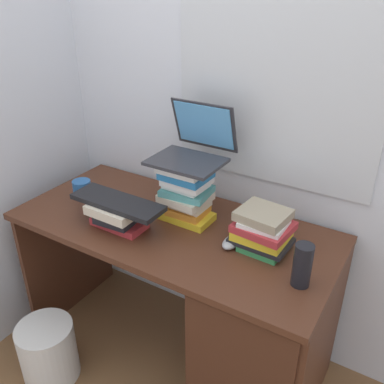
% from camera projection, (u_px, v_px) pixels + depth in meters
% --- Properties ---
extents(ground_plane, '(6.00, 6.00, 0.00)m').
position_uv_depth(ground_plane, '(176.00, 349.00, 2.22)').
color(ground_plane, brown).
extents(wall_back, '(6.00, 0.06, 2.60)m').
position_uv_depth(wall_back, '(217.00, 87.00, 1.90)').
color(wall_back, silver).
rests_on(wall_back, ground).
extents(wall_left, '(0.05, 6.00, 2.60)m').
position_uv_depth(wall_left, '(21.00, 80.00, 2.01)').
color(wall_left, silver).
rests_on(wall_left, ground).
extents(desk, '(1.44, 0.66, 0.77)m').
position_uv_depth(desk, '(241.00, 319.00, 1.84)').
color(desk, '#4C2819').
rests_on(desk, ground).
extents(book_stack_tall, '(0.24, 0.19, 0.27)m').
position_uv_depth(book_stack_tall, '(186.00, 191.00, 1.84)').
color(book_stack_tall, yellow).
rests_on(book_stack_tall, desk).
extents(book_stack_keyboard_riser, '(0.24, 0.19, 0.11)m').
position_uv_depth(book_stack_keyboard_riser, '(118.00, 214.00, 1.82)').
color(book_stack_keyboard_riser, '#B22D33').
rests_on(book_stack_keyboard_riser, desk).
extents(book_stack_side, '(0.24, 0.21, 0.17)m').
position_uv_depth(book_stack_side, '(263.00, 230.00, 1.67)').
color(book_stack_side, '#338C4C').
rests_on(book_stack_side, desk).
extents(laptop, '(0.30, 0.30, 0.23)m').
position_uv_depth(laptop, '(194.00, 146.00, 1.80)').
color(laptop, '#2D2D33').
rests_on(laptop, book_stack_tall).
extents(keyboard, '(0.42, 0.14, 0.02)m').
position_uv_depth(keyboard, '(117.00, 202.00, 1.79)').
color(keyboard, black).
rests_on(keyboard, book_stack_keyboard_riser).
extents(computer_mouse, '(0.06, 0.10, 0.04)m').
position_uv_depth(computer_mouse, '(231.00, 242.00, 1.71)').
color(computer_mouse, '#A5A8AD').
rests_on(computer_mouse, desk).
extents(mug, '(0.12, 0.09, 0.09)m').
position_uv_depth(mug, '(82.00, 189.00, 2.07)').
color(mug, '#265999').
rests_on(mug, desk).
extents(water_bottle, '(0.07, 0.07, 0.17)m').
position_uv_depth(water_bottle, '(302.00, 265.00, 1.47)').
color(water_bottle, black).
rests_on(water_bottle, desk).
extents(wastebasket, '(0.27, 0.27, 0.30)m').
position_uv_depth(wastebasket, '(48.00, 351.00, 2.02)').
color(wastebasket, silver).
rests_on(wastebasket, ground).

